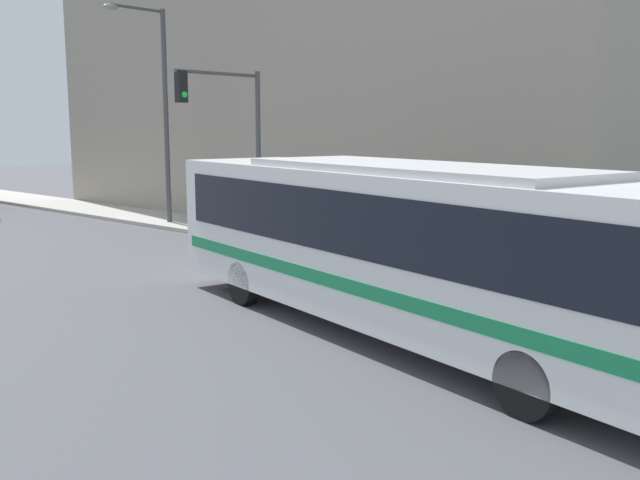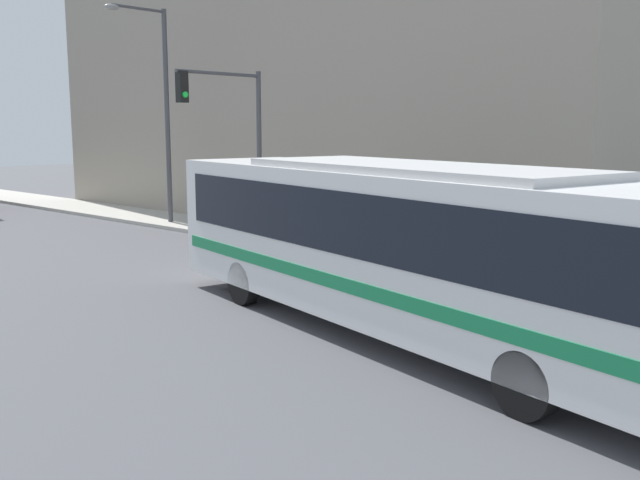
{
  "view_description": "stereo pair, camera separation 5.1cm",
  "coord_description": "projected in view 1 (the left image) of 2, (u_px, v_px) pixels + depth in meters",
  "views": [
    {
      "loc": [
        -10.63,
        -5.91,
        3.69
      ],
      "look_at": [
        0.38,
        3.99,
        1.32
      ],
      "focal_mm": 40.0,
      "sensor_mm": 36.0,
      "label": 1
    },
    {
      "loc": [
        -10.59,
        -5.95,
        3.69
      ],
      "look_at": [
        0.38,
        3.99,
        1.32
      ],
      "focal_mm": 40.0,
      "sensor_mm": 36.0,
      "label": 2
    }
  ],
  "objects": [
    {
      "name": "street_lamp",
      "position": [
        159.0,
        99.0,
        25.89
      ],
      "size": [
        2.49,
        0.28,
        7.73
      ],
      "color": "#47474C",
      "rests_on": "sidewalk"
    },
    {
      "name": "city_bus",
      "position": [
        411.0,
        240.0,
        12.21
      ],
      "size": [
        5.13,
        12.65,
        3.06
      ],
      "rotation": [
        0.0,
        0.0,
        -0.22
      ],
      "color": "white",
      "rests_on": "ground_plane"
    },
    {
      "name": "ground_plane",
      "position": [
        477.0,
        342.0,
        12.29
      ],
      "size": [
        120.0,
        120.0,
        0.0
      ],
      "primitive_type": "plane",
      "color": "#515156"
    },
    {
      "name": "fire_hydrant",
      "position": [
        441.0,
        248.0,
        18.59
      ],
      "size": [
        0.23,
        0.31,
        0.81
      ],
      "color": "red",
      "rests_on": "sidewalk"
    },
    {
      "name": "traffic_light_pole",
      "position": [
        231.0,
        124.0,
        22.02
      ],
      "size": [
        3.28,
        0.35,
        5.28
      ],
      "color": "#47474C",
      "rests_on": "sidewalk"
    },
    {
      "name": "building_facade",
      "position": [
        303.0,
        62.0,
        27.9
      ],
      "size": [
        6.0,
        25.49,
        12.35
      ],
      "color": "#9E9384",
      "rests_on": "ground_plane"
    },
    {
      "name": "sidewalk",
      "position": [
        123.0,
        214.0,
        29.79
      ],
      "size": [
        2.73,
        70.0,
        0.13
      ],
      "color": "#B7B2A8",
      "rests_on": "ground_plane"
    }
  ]
}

